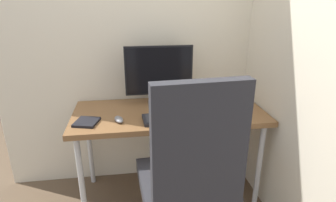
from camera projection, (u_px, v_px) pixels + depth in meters
name	position (u px, v px, depth m)	size (l,w,h in m)	color
ground_plane	(169.00, 192.00, 2.31)	(8.00, 8.00, 0.00)	brown
wall_back	(163.00, 12.00, 2.13)	(2.60, 0.04, 2.80)	beige
wall_side_right	(287.00, 15.00, 1.76)	(0.04, 1.82, 2.80)	beige
desk	(169.00, 118.00, 2.08)	(1.38, 0.60, 0.72)	brown
office_chair	(190.00, 172.00, 1.53)	(0.58, 0.59, 1.17)	black
monitor	(159.00, 72.00, 2.09)	(0.51, 0.13, 0.45)	black
keyboard	(178.00, 117.00, 1.91)	(0.48, 0.20, 0.03)	black
mouse	(119.00, 119.00, 1.87)	(0.05, 0.11, 0.03)	slate
pen_holder	(227.00, 99.00, 2.14)	(0.09, 0.09, 0.17)	#9EA0A5
notebook	(87.00, 122.00, 1.85)	(0.14, 0.15, 0.02)	black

